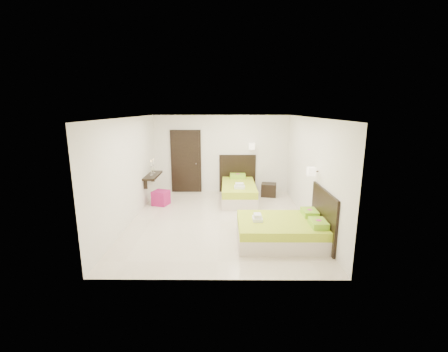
{
  "coord_description": "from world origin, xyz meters",
  "views": [
    {
      "loc": [
        0.15,
        -7.26,
        2.81
      ],
      "look_at": [
        0.1,
        0.3,
        1.1
      ],
      "focal_mm": 24.0,
      "sensor_mm": 36.0,
      "label": 1
    }
  ],
  "objects_px": {
    "bed_single": "(238,190)",
    "ottoman": "(161,198)",
    "nightstand": "(269,190)",
    "bed_double": "(284,229)"
  },
  "relations": [
    {
      "from": "bed_single",
      "to": "ottoman",
      "type": "xyz_separation_m",
      "value": [
        -2.33,
        -0.54,
        -0.09
      ]
    },
    {
      "from": "nightstand",
      "to": "ottoman",
      "type": "distance_m",
      "value": 3.46
    },
    {
      "from": "nightstand",
      "to": "ottoman",
      "type": "xyz_separation_m",
      "value": [
        -3.34,
        -0.92,
        0.0
      ]
    },
    {
      "from": "bed_single",
      "to": "bed_double",
      "type": "bearing_deg",
      "value": -74.22
    },
    {
      "from": "bed_double",
      "to": "nightstand",
      "type": "height_order",
      "value": "bed_double"
    },
    {
      "from": "bed_double",
      "to": "nightstand",
      "type": "bearing_deg",
      "value": 87.61
    },
    {
      "from": "bed_double",
      "to": "ottoman",
      "type": "relative_size",
      "value": 4.32
    },
    {
      "from": "bed_single",
      "to": "ottoman",
      "type": "distance_m",
      "value": 2.39
    },
    {
      "from": "nightstand",
      "to": "ottoman",
      "type": "height_order",
      "value": "ottoman"
    },
    {
      "from": "bed_single",
      "to": "ottoman",
      "type": "height_order",
      "value": "bed_single"
    }
  ]
}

